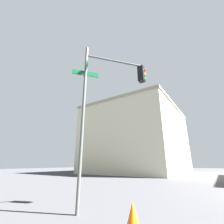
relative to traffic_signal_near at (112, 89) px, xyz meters
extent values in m
cylinder|color=#474C47|center=(-0.72, -0.89, -1.35)|extent=(0.12, 0.12, 6.46)
cylinder|color=#474C47|center=(0.11, 0.13, 1.48)|extent=(1.72, 2.11, 0.09)
cube|color=black|center=(0.93, 1.16, 1.03)|extent=(0.28, 0.28, 0.80)
sphere|color=red|center=(1.03, 1.28, 1.28)|extent=(0.18, 0.18, 0.18)
sphere|color=orange|center=(1.03, 1.28, 1.03)|extent=(0.18, 0.18, 0.18)
sphere|color=green|center=(1.03, 1.28, 0.78)|extent=(0.18, 0.18, 0.18)
cube|color=#0F5128|center=(-0.72, -0.89, 0.57)|extent=(0.72, 0.88, 0.20)
cube|color=#0F5128|center=(-0.72, -0.89, 0.79)|extent=(0.81, 0.66, 0.20)
cube|color=beige|center=(-9.33, 22.92, 0.99)|extent=(14.93, 18.31, 11.14)
cube|color=gray|center=(-9.33, 22.92, 6.76)|extent=(15.23, 18.61, 0.40)
cone|color=orange|center=(1.23, -0.83, -4.28)|extent=(0.36, 0.36, 0.59)
camera|label=1|loc=(3.39, -4.97, -3.03)|focal=24.92mm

